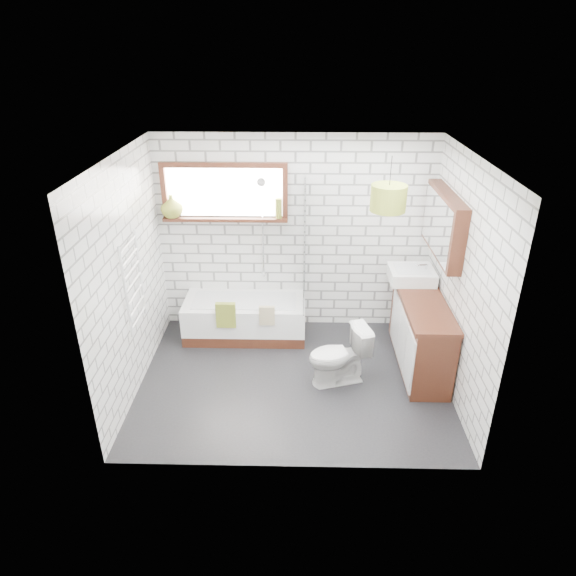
{
  "coord_description": "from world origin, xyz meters",
  "views": [
    {
      "loc": [
        0.05,
        -4.74,
        3.49
      ],
      "look_at": [
        -0.06,
        0.25,
        1.03
      ],
      "focal_mm": 32.0,
      "sensor_mm": 36.0,
      "label": 1
    }
  ],
  "objects_px": {
    "vanity": "(421,332)",
    "toilet": "(338,356)",
    "basin": "(412,275)",
    "pendant": "(388,198)",
    "bathtub": "(245,318)"
  },
  "relations": [
    {
      "from": "toilet",
      "to": "basin",
      "type": "bearing_deg",
      "value": 117.48
    },
    {
      "from": "bathtub",
      "to": "basin",
      "type": "xyz_separation_m",
      "value": [
        2.03,
        -0.1,
        0.68
      ]
    },
    {
      "from": "vanity",
      "to": "toilet",
      "type": "height_order",
      "value": "vanity"
    },
    {
      "from": "bathtub",
      "to": "basin",
      "type": "distance_m",
      "value": 2.14
    },
    {
      "from": "basin",
      "to": "pendant",
      "type": "relative_size",
      "value": 1.53
    },
    {
      "from": "basin",
      "to": "pendant",
      "type": "bearing_deg",
      "value": -121.72
    },
    {
      "from": "bathtub",
      "to": "pendant",
      "type": "xyz_separation_m",
      "value": [
        1.53,
        -0.91,
        1.85
      ]
    },
    {
      "from": "toilet",
      "to": "vanity",
      "type": "bearing_deg",
      "value": 94.73
    },
    {
      "from": "pendant",
      "to": "vanity",
      "type": "bearing_deg",
      "value": 28.93
    },
    {
      "from": "pendant",
      "to": "bathtub",
      "type": "bearing_deg",
      "value": 149.18
    },
    {
      "from": "bathtub",
      "to": "pendant",
      "type": "bearing_deg",
      "value": -30.82
    },
    {
      "from": "vanity",
      "to": "basin",
      "type": "bearing_deg",
      "value": 96.84
    },
    {
      "from": "vanity",
      "to": "toilet",
      "type": "distance_m",
      "value": 1.04
    },
    {
      "from": "basin",
      "to": "toilet",
      "type": "xyz_separation_m",
      "value": [
        -0.9,
        -0.88,
        -0.58
      ]
    },
    {
      "from": "bathtub",
      "to": "vanity",
      "type": "relative_size",
      "value": 1.03
    }
  ]
}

